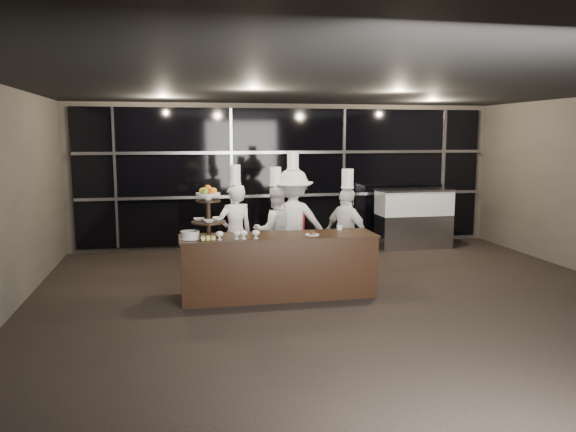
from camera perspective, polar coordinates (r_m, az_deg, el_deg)
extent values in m
plane|color=black|center=(7.39, 7.78, -10.41)|extent=(10.00, 10.00, 0.00)
plane|color=black|center=(7.04, 8.26, 13.43)|extent=(10.00, 10.00, 0.00)
plane|color=#473F38|center=(11.87, -0.01, 4.10)|extent=(9.00, 0.00, 9.00)
cube|color=black|center=(11.81, 0.05, 4.08)|extent=(8.60, 0.04, 2.80)
cube|color=#A5A5AA|center=(11.80, 0.10, 2.12)|extent=(8.60, 0.06, 0.06)
cube|color=#A5A5AA|center=(11.74, 0.10, 6.49)|extent=(8.60, 0.06, 0.06)
cube|color=#A5A5AA|center=(11.61, -17.15, 3.64)|extent=(0.05, 0.05, 2.80)
cube|color=#A5A5AA|center=(11.60, -5.75, 3.96)|extent=(0.05, 0.05, 2.80)
cube|color=#A5A5AA|center=(12.08, 5.68, 4.13)|extent=(0.05, 0.05, 2.80)
cube|color=#A5A5AA|center=(12.94, 15.50, 4.14)|extent=(0.05, 0.05, 2.80)
cube|color=black|center=(8.21, -0.96, -5.18)|extent=(2.80, 0.70, 0.90)
cube|color=black|center=(8.11, -0.97, -2.05)|extent=(2.84, 0.74, 0.03)
cylinder|color=black|center=(7.99, -8.04, -2.07)|extent=(0.24, 0.24, 0.03)
cylinder|color=black|center=(7.94, -8.09, 0.31)|extent=(0.06, 0.06, 0.70)
cylinder|color=black|center=(7.96, -8.07, -0.61)|extent=(0.48, 0.48, 0.02)
cylinder|color=black|center=(7.92, -8.12, 1.53)|extent=(0.34, 0.34, 0.02)
cylinder|color=white|center=(7.91, -8.12, 1.84)|extent=(0.10, 0.10, 0.06)
cylinder|color=white|center=(7.91, -8.13, 2.20)|extent=(0.34, 0.34, 0.04)
sphere|color=orange|center=(7.91, -7.56, 2.55)|extent=(0.09, 0.09, 0.09)
sphere|color=#8CB82F|center=(7.97, -7.88, 2.59)|extent=(0.09, 0.09, 0.09)
sphere|color=#FF9F15|center=(7.97, -8.45, 2.58)|extent=(0.09, 0.09, 0.09)
sphere|color=yellow|center=(7.90, -8.72, 2.52)|extent=(0.09, 0.09, 0.09)
sphere|color=#7FB22D|center=(7.83, -8.40, 2.48)|extent=(0.09, 0.09, 0.09)
sphere|color=#FF5715|center=(7.84, -7.81, 2.49)|extent=(0.09, 0.09, 0.09)
sphere|color=orange|center=(7.90, -8.14, 2.83)|extent=(0.09, 0.09, 0.09)
imported|color=white|center=(8.01, -9.03, -0.35)|extent=(0.16, 0.16, 0.04)
imported|color=white|center=(8.02, -7.18, -0.27)|extent=(0.15, 0.15, 0.05)
imported|color=white|center=(7.83, -8.03, -0.51)|extent=(0.16, 0.16, 0.04)
cylinder|color=silver|center=(7.79, -6.97, -2.39)|extent=(0.07, 0.07, 0.01)
cylinder|color=silver|center=(7.78, -6.97, -2.16)|extent=(0.02, 0.02, 0.05)
ellipsoid|color=silver|center=(7.77, -6.98, -1.81)|extent=(0.11, 0.11, 0.08)
ellipsoid|color=green|center=(7.77, -6.98, -1.78)|extent=(0.08, 0.08, 0.05)
cylinder|color=silver|center=(7.81, -5.25, -2.33)|extent=(0.07, 0.07, 0.01)
cylinder|color=silver|center=(7.80, -5.25, -2.11)|extent=(0.02, 0.02, 0.05)
ellipsoid|color=silver|center=(7.79, -5.26, -1.76)|extent=(0.11, 0.11, 0.08)
ellipsoid|color=red|center=(7.79, -5.26, -1.72)|extent=(0.08, 0.08, 0.05)
cylinder|color=silver|center=(7.82, -4.53, -2.31)|extent=(0.07, 0.07, 0.01)
cylinder|color=silver|center=(7.81, -4.53, -2.08)|extent=(0.02, 0.02, 0.05)
ellipsoid|color=silver|center=(7.80, -4.54, -1.74)|extent=(0.11, 0.11, 0.08)
ellipsoid|color=beige|center=(7.80, -4.54, -1.70)|extent=(0.08, 0.08, 0.05)
cylinder|color=silver|center=(7.84, -3.28, -2.27)|extent=(0.07, 0.07, 0.01)
cylinder|color=silver|center=(7.83, -3.28, -2.04)|extent=(0.02, 0.02, 0.05)
ellipsoid|color=silver|center=(7.83, -3.28, -1.70)|extent=(0.11, 0.11, 0.08)
ellipsoid|color=#502B10|center=(7.82, -3.29, -1.66)|extent=(0.08, 0.08, 0.05)
cylinder|color=white|center=(7.93, -9.93, -2.26)|extent=(0.30, 0.30, 0.01)
cylinder|color=silver|center=(7.92, -9.94, -1.87)|extent=(0.26, 0.26, 0.10)
cube|color=#E5D470|center=(7.79, -8.60, -2.25)|extent=(0.06, 0.06, 0.05)
cube|color=#E5D470|center=(7.79, -8.09, -2.24)|extent=(0.06, 0.06, 0.05)
cube|color=#E5D470|center=(7.80, -7.58, -2.22)|extent=(0.06, 0.06, 0.05)
cube|color=#E5D470|center=(7.86, -8.63, -2.16)|extent=(0.06, 0.06, 0.05)
cube|color=#E5D470|center=(7.86, -8.12, -2.15)|extent=(0.06, 0.06, 0.05)
cube|color=#E5D470|center=(7.86, -7.61, -2.13)|extent=(0.06, 0.06, 0.05)
cylinder|color=white|center=(8.11, 2.48, -1.91)|extent=(0.20, 0.20, 0.01)
cylinder|color=#4C2814|center=(8.11, 2.48, -1.72)|extent=(0.08, 0.08, 0.04)
cylinder|color=white|center=(8.57, 5.27, -1.19)|extent=(0.08, 0.08, 0.07)
cube|color=#A5A5AA|center=(12.12, 12.59, -1.50)|extent=(1.51, 0.65, 0.70)
cube|color=silver|center=(12.03, 12.67, 1.32)|extent=(1.51, 0.65, 0.50)
cube|color=#FFC67F|center=(12.03, 12.67, 1.32)|extent=(1.41, 0.54, 0.40)
cube|color=#A5A5AA|center=(12.00, 12.72, 2.60)|extent=(1.54, 0.67, 0.04)
imported|color=white|center=(9.01, -5.38, -1.77)|extent=(0.67, 0.54, 1.59)
cylinder|color=white|center=(8.89, -5.46, 4.23)|extent=(0.19, 0.19, 0.30)
cylinder|color=white|center=(8.90, -5.45, 3.30)|extent=(0.21, 0.21, 0.03)
imported|color=silver|center=(9.34, -1.28, -1.54)|extent=(0.77, 0.61, 1.54)
cylinder|color=white|center=(9.23, -1.29, 4.08)|extent=(0.19, 0.19, 0.30)
cylinder|color=white|center=(9.25, -1.29, 3.18)|extent=(0.21, 0.21, 0.03)
imported|color=silver|center=(9.38, 0.49, -0.71)|extent=(1.27, 0.89, 1.79)
cylinder|color=white|center=(9.28, 0.50, 5.67)|extent=(0.19, 0.19, 0.30)
cylinder|color=white|center=(9.29, 0.50, 4.78)|extent=(0.21, 0.21, 0.03)
cube|color=#B30D15|center=(9.27, 0.65, -0.83)|extent=(0.34, 0.03, 0.67)
imported|color=white|center=(9.14, 5.98, -1.86)|extent=(0.77, 0.96, 1.52)
cylinder|color=white|center=(9.02, 6.07, 3.83)|extent=(0.19, 0.19, 0.30)
cylinder|color=white|center=(9.04, 6.06, 2.92)|extent=(0.21, 0.21, 0.03)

